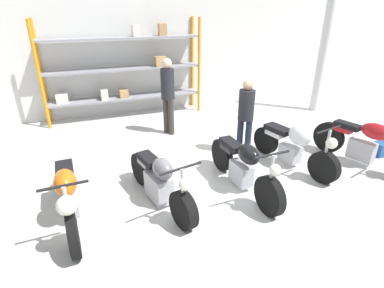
{
  "coord_description": "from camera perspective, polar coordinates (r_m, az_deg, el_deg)",
  "views": [
    {
      "loc": [
        -1.66,
        -4.04,
        2.88
      ],
      "look_at": [
        0.0,
        0.4,
        0.7
      ],
      "focal_mm": 28.0,
      "sensor_mm": 36.0,
      "label": 1
    }
  ],
  "objects": [
    {
      "name": "motorcycle_white",
      "position": [
        6.09,
        18.78,
        -0.18
      ],
      "size": [
        0.72,
        1.99,
        1.02
      ],
      "rotation": [
        0.0,
        0.0,
        -1.36
      ],
      "color": "black",
      "rests_on": "ground_plane"
    },
    {
      "name": "back_wall",
      "position": [
        8.98,
        -10.16,
        17.39
      ],
      "size": [
        30.0,
        0.08,
        3.6
      ],
      "color": "silver",
      "rests_on": "ground_plane"
    },
    {
      "name": "ground_plane",
      "position": [
        5.23,
        1.55,
        -8.71
      ],
      "size": [
        30.0,
        30.0,
        0.0
      ],
      "primitive_type": "plane",
      "color": "silver"
    },
    {
      "name": "person_browsing",
      "position": [
        7.18,
        -4.64,
        10.15
      ],
      "size": [
        0.44,
        0.44,
        1.83
      ],
      "rotation": [
        0.0,
        0.0,
        3.67
      ],
      "color": "#38332D",
      "rests_on": "ground_plane"
    },
    {
      "name": "person_near_rack",
      "position": [
        6.22,
        10.22,
        6.03
      ],
      "size": [
        0.45,
        0.45,
        1.59
      ],
      "rotation": [
        0.0,
        0.0,
        3.86
      ],
      "color": "#1E2338",
      "rests_on": "ground_plane"
    },
    {
      "name": "shelving_rack",
      "position": [
        8.61,
        -12.79,
        13.77
      ],
      "size": [
        4.26,
        0.63,
        2.64
      ],
      "color": "orange",
      "rests_on": "ground_plane"
    },
    {
      "name": "motorcycle_black",
      "position": [
        5.12,
        9.71,
        -4.21
      ],
      "size": [
        0.58,
        2.12,
        1.0
      ],
      "rotation": [
        0.0,
        0.0,
        -1.53
      ],
      "color": "black",
      "rests_on": "ground_plane"
    },
    {
      "name": "support_pillar",
      "position": [
        9.63,
        23.88,
        16.24
      ],
      "size": [
        0.28,
        0.28,
        3.6
      ],
      "color": "silver",
      "rests_on": "ground_plane"
    },
    {
      "name": "motorcycle_orange",
      "position": [
        4.62,
        -22.55,
        -8.86
      ],
      "size": [
        0.57,
        2.06,
        1.01
      ],
      "rotation": [
        0.0,
        0.0,
        -1.52
      ],
      "color": "black",
      "rests_on": "ground_plane"
    },
    {
      "name": "motorcycle_red",
      "position": [
        6.73,
        30.26,
        0.05
      ],
      "size": [
        0.83,
        2.13,
        1.02
      ],
      "rotation": [
        0.0,
        0.0,
        -1.3
      ],
      "color": "black",
      "rests_on": "ground_plane"
    },
    {
      "name": "toolbox",
      "position": [
        7.54,
        32.58,
        -0.73
      ],
      "size": [
        0.44,
        0.26,
        0.28
      ],
      "color": "#1E4C8C",
      "rests_on": "ground_plane"
    },
    {
      "name": "motorcycle_grey",
      "position": [
        4.76,
        -6.17,
        -7.1
      ],
      "size": [
        0.75,
        1.98,
        0.95
      ],
      "rotation": [
        0.0,
        0.0,
        -1.35
      ],
      "color": "black",
      "rests_on": "ground_plane"
    }
  ]
}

